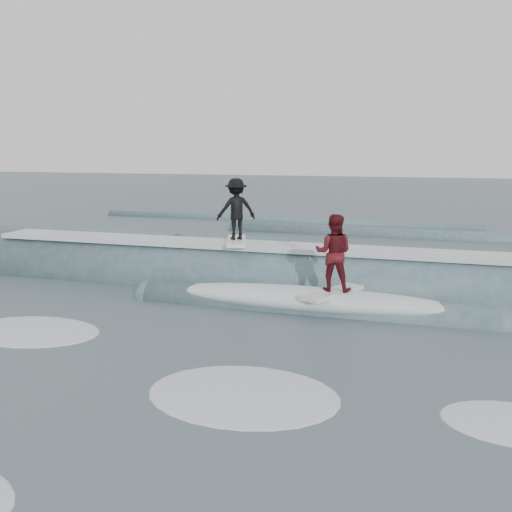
% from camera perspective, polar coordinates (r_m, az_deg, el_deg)
% --- Properties ---
extents(ground, '(160.00, 160.00, 0.00)m').
position_cam_1_polar(ground, '(11.17, -8.96, -10.73)').
color(ground, '#374550').
rests_on(ground, ground).
extents(breaking_wave, '(22.96, 4.00, 2.43)m').
position_cam_1_polar(breaking_wave, '(16.89, 1.38, -3.12)').
color(breaking_wave, '#37555C').
rests_on(breaking_wave, ground).
extents(surfer_black, '(1.36, 2.07, 1.93)m').
position_cam_1_polar(surfer_black, '(17.06, -2.00, 4.50)').
color(surfer_black, white).
rests_on(surfer_black, ground).
extents(surfer_red, '(1.38, 2.04, 2.02)m').
position_cam_1_polar(surfer_red, '(14.23, 7.76, 0.02)').
color(surfer_red, silver).
rests_on(surfer_red, ground).
extents(whitewater, '(15.46, 7.57, 0.10)m').
position_cam_1_polar(whitewater, '(9.22, -7.26, -15.45)').
color(whitewater, silver).
rests_on(whitewater, ground).
extents(far_swells, '(40.03, 8.65, 0.80)m').
position_cam_1_polar(far_swells, '(28.16, 2.61, 2.32)').
color(far_swells, '#37555C').
rests_on(far_swells, ground).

